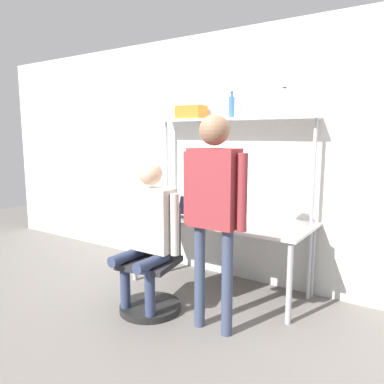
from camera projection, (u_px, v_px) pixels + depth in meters
The scene contains 13 objects.
ground_plane at pixel (197, 302), 3.61m from camera, with size 12.00×12.00×0.00m, color slate.
wall_back at pixel (238, 158), 4.09m from camera, with size 8.00×0.06×2.70m.
desk at pixel (219, 224), 3.85m from camera, with size 1.87×0.78×0.75m.
shelf_unit at pixel (232, 144), 3.93m from camera, with size 1.78×0.25×1.77m.
monitor at pixel (207, 188), 4.16m from camera, with size 0.51×0.17×0.46m.
laptop at pixel (188, 211), 3.86m from camera, with size 0.32×0.22×0.22m.
cell_phone at pixel (203, 221), 3.67m from camera, with size 0.07×0.15×0.01m.
office_chair at pixel (152, 279), 3.44m from camera, with size 0.56×0.56×0.93m.
person_seated at pixel (148, 224), 3.32m from camera, with size 0.61×0.47×1.37m.
person_standing at pixel (214, 195), 2.93m from camera, with size 0.56×0.24×1.75m.
bottle_blue at pixel (232, 107), 3.87m from camera, with size 0.07×0.07×0.27m.
bottle_clear at pixel (284, 104), 3.56m from camera, with size 0.08×0.08×0.27m.
storage_box at pixel (191, 112), 4.16m from camera, with size 0.32×0.20×0.15m.
Camera 1 is at (1.86, -2.86, 1.60)m, focal length 35.00 mm.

